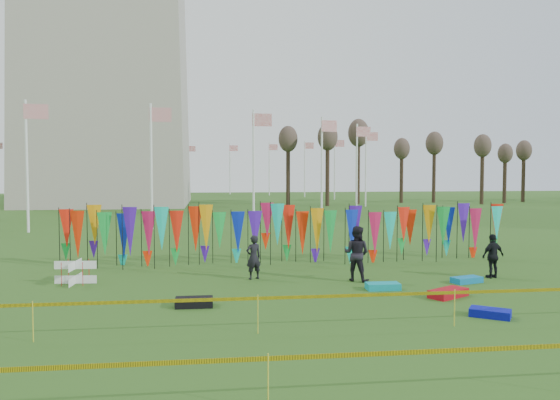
{
  "coord_description": "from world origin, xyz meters",
  "views": [
    {
      "loc": [
        -2.97,
        -14.58,
        3.74
      ],
      "look_at": [
        -0.37,
        6.0,
        2.62
      ],
      "focal_mm": 35.0,
      "sensor_mm": 36.0,
      "label": 1
    }
  ],
  "objects": [
    {
      "name": "ground",
      "position": [
        0.0,
        0.0,
        0.0
      ],
      "size": [
        160.0,
        160.0,
        0.0
      ],
      "primitive_type": "plane",
      "color": "#284E16",
      "rests_on": "ground"
    },
    {
      "name": "flagpole_ring",
      "position": [
        -14.0,
        48.0,
        4.0
      ],
      "size": [
        57.4,
        56.16,
        8.0
      ],
      "color": "white",
      "rests_on": "ground"
    },
    {
      "name": "banner_row",
      "position": [
        0.28,
        7.15,
        1.4
      ],
      "size": [
        18.64,
        0.64,
        2.28
      ],
      "color": "black",
      "rests_on": "ground"
    },
    {
      "name": "caution_tape_near",
      "position": [
        -0.22,
        -2.28,
        0.78
      ],
      "size": [
        26.0,
        0.02,
        0.9
      ],
      "color": "#E5C904",
      "rests_on": "ground"
    },
    {
      "name": "caution_tape_far",
      "position": [
        -0.22,
        -6.29,
        0.78
      ],
      "size": [
        26.0,
        0.02,
        0.9
      ],
      "color": "#E5C904",
      "rests_on": "ground"
    },
    {
      "name": "tree_line",
      "position": [
        32.0,
        44.0,
        6.17
      ],
      "size": [
        53.92,
        1.92,
        7.84
      ],
      "color": "#3C291E",
      "rests_on": "ground"
    },
    {
      "name": "box_kite",
      "position": [
        -7.44,
        3.97,
        0.39
      ],
      "size": [
        0.7,
        0.7,
        0.78
      ],
      "rotation": [
        0.0,
        0.0,
        -0.08
      ],
      "color": "red",
      "rests_on": "ground"
    },
    {
      "name": "person_left",
      "position": [
        -1.54,
        4.03,
        0.76
      ],
      "size": [
        0.67,
        0.58,
        1.52
      ],
      "primitive_type": "imported",
      "rotation": [
        0.0,
        0.0,
        3.53
      ],
      "color": "black",
      "rests_on": "ground"
    },
    {
      "name": "person_mid",
      "position": [
        1.91,
        3.3,
        0.94
      ],
      "size": [
        1.07,
        0.98,
        1.87
      ],
      "primitive_type": "imported",
      "rotation": [
        0.0,
        0.0,
        2.53
      ],
      "color": "black",
      "rests_on": "ground"
    },
    {
      "name": "person_right",
      "position": [
        6.76,
        3.19,
        0.77
      ],
      "size": [
        1.01,
        0.73,
        1.54
      ],
      "primitive_type": "imported",
      "rotation": [
        0.0,
        0.0,
        3.41
      ],
      "color": "black",
      "rests_on": "ground"
    },
    {
      "name": "kite_bag_turquoise",
      "position": [
        2.37,
        1.86,
        0.1
      ],
      "size": [
        1.05,
        0.54,
        0.21
      ],
      "primitive_type": "cube",
      "rotation": [
        0.0,
        0.0,
        -0.02
      ],
      "color": "#0B9AA9",
      "rests_on": "ground"
    },
    {
      "name": "kite_bag_blue",
      "position": [
        4.1,
        -1.59,
        0.1
      ],
      "size": [
        1.1,
        0.98,
        0.21
      ],
      "primitive_type": "cube",
      "rotation": [
        0.0,
        0.0,
        -0.61
      ],
      "color": "#0A11AE",
      "rests_on": "ground"
    },
    {
      "name": "kite_bag_red",
      "position": [
        3.98,
        0.64,
        0.12
      ],
      "size": [
        1.38,
        1.15,
        0.23
      ],
      "primitive_type": "cube",
      "rotation": [
        0.0,
        0.0,
        0.54
      ],
      "color": "#B20B15",
      "rests_on": "ground"
    },
    {
      "name": "kite_bag_black",
      "position": [
        -3.46,
        0.45,
        0.12
      ],
      "size": [
        1.03,
        0.6,
        0.24
      ],
      "primitive_type": "cube",
      "rotation": [
        0.0,
        0.0,
        -0.0
      ],
      "color": "black",
      "rests_on": "ground"
    },
    {
      "name": "kite_bag_teal",
      "position": [
        5.48,
        2.53,
        0.1
      ],
      "size": [
        1.12,
        0.77,
        0.19
      ],
      "primitive_type": "cube",
      "rotation": [
        0.0,
        0.0,
        0.3
      ],
      "color": "#0C77B3",
      "rests_on": "ground"
    }
  ]
}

